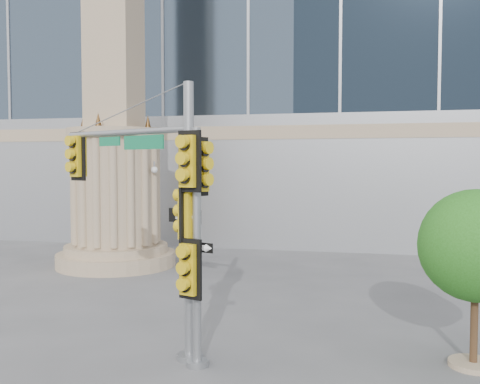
# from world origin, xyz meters

# --- Properties ---
(ground) EXTENTS (120.00, 120.00, 0.00)m
(ground) POSITION_xyz_m (0.00, 0.00, 0.00)
(ground) COLOR #545456
(ground) RESTS_ON ground
(monument) EXTENTS (4.40, 4.40, 16.60)m
(monument) POSITION_xyz_m (-6.00, 9.00, 5.52)
(monument) COLOR tan
(monument) RESTS_ON ground
(main_signal_pole) EXTENTS (3.89, 2.07, 5.37)m
(main_signal_pole) POSITION_xyz_m (-1.20, 0.80, 3.33)
(main_signal_pole) COLOR slate
(main_signal_pole) RESTS_ON ground
(secondary_signal_pole) EXTENTS (0.77, 0.73, 4.48)m
(secondary_signal_pole) POSITION_xyz_m (-0.16, 0.02, 2.63)
(secondary_signal_pole) COLOR slate
(secondary_signal_pole) RESTS_ON ground
(street_tree) EXTENTS (2.15, 2.10, 3.35)m
(street_tree) POSITION_xyz_m (5.03, 1.22, 2.20)
(street_tree) COLOR tan
(street_tree) RESTS_ON ground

